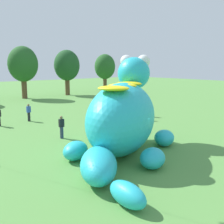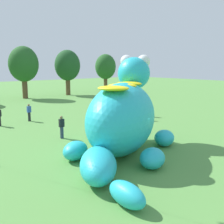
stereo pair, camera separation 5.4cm
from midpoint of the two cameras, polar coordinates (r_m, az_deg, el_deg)
The scene contains 9 objects.
ground_plane at distance 16.04m, azimuth 1.91°, elevation -10.00°, with size 160.00×160.00×0.00m, color #568E42.
giant_inflatable_creature at distance 16.77m, azimuth 2.30°, elevation -1.06°, with size 9.94×10.48×6.21m.
tree_centre_left at distance 46.38m, azimuth -18.24°, elevation 9.58°, with size 4.77×4.77×8.47m.
tree_centre at distance 49.82m, azimuth -9.41°, elevation 9.69°, with size 4.58×4.58×8.14m.
tree_centre_right at distance 57.09m, azimuth -1.36°, elevation 9.55°, with size 4.33×4.33×7.69m.
spectator_near_inflatable at distance 29.01m, azimuth 7.17°, elevation 0.73°, with size 0.38×0.26×1.71m.
spectator_mid_field at distance 27.16m, azimuth 6.14°, elevation 0.12°, with size 0.38×0.26×1.71m.
spectator_wandering at distance 20.56m, azimuth -10.56°, elevation -3.20°, with size 0.38×0.26×1.71m.
spectator_far_side at distance 27.55m, azimuth -17.14°, elevation -0.13°, with size 0.38×0.26×1.71m.
Camera 2 is at (-9.93, -11.34, 5.49)m, focal length 43.05 mm.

